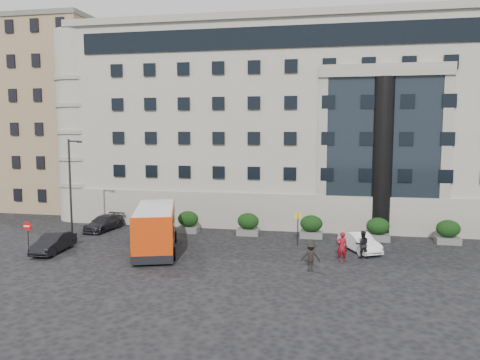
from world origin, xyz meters
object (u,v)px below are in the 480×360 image
(hedge_e, at_px, (448,232))
(parked_car_c, at_px, (104,223))
(hedge_a, at_px, (188,222))
(red_truck, at_px, (124,197))
(hedge_b, at_px, (248,224))
(minibus, at_px, (155,227))
(bus_stop_sign, at_px, (298,223))
(parked_car_d, at_px, (142,207))
(street_lamp, at_px, (71,186))
(pedestrian_b, at_px, (362,245))
(hedge_c, at_px, (311,226))
(pedestrian_c, at_px, (311,256))
(hedge_d, at_px, (378,229))
(white_taxi, at_px, (360,242))
(parked_car_b, at_px, (54,243))
(pedestrian_a, at_px, (342,247))
(no_entry_sign, at_px, (28,231))

(hedge_e, height_order, parked_car_c, hedge_e)
(hedge_a, xyz_separation_m, parked_car_c, (-7.50, -0.59, -0.29))
(red_truck, bearing_deg, hedge_a, -49.70)
(hedge_b, height_order, minibus, minibus)
(bus_stop_sign, height_order, parked_car_d, bus_stop_sign)
(street_lamp, distance_m, pedestrian_b, 22.28)
(hedge_b, bearing_deg, hedge_c, 0.00)
(street_lamp, relative_size, pedestrian_c, 4.38)
(hedge_d, xyz_separation_m, white_taxi, (-1.60, -3.60, -0.26))
(parked_car_d, bearing_deg, parked_car_b, -96.13)
(pedestrian_a, bearing_deg, street_lamp, -14.02)
(hedge_b, xyz_separation_m, no_entry_sign, (-14.20, -8.84, 0.72))
(hedge_b, relative_size, parked_car_b, 0.44)
(hedge_a, xyz_separation_m, white_taxi, (14.00, -3.60, -0.26))
(hedge_e, relative_size, street_lamp, 0.23)
(white_taxi, bearing_deg, hedge_d, 38.97)
(parked_car_b, distance_m, pedestrian_b, 21.72)
(no_entry_sign, distance_m, pedestrian_c, 19.75)
(hedge_c, bearing_deg, parked_car_b, -155.68)
(hedge_d, height_order, parked_car_c, hedge_d)
(hedge_a, height_order, red_truck, red_truck)
(hedge_c, bearing_deg, bus_stop_sign, -107.82)
(hedge_b, xyz_separation_m, hedge_d, (10.40, 0.00, 0.00))
(no_entry_sign, bearing_deg, bus_stop_sign, 18.08)
(hedge_d, distance_m, parked_car_d, 24.39)
(hedge_a, relative_size, parked_car_b, 0.44)
(minibus, distance_m, parked_car_c, 9.32)
(hedge_b, height_order, pedestrian_b, pedestrian_b)
(street_lamp, xyz_separation_m, bus_stop_sign, (17.44, 2.00, -2.64))
(minibus, relative_size, pedestrian_c, 4.50)
(red_truck, height_order, pedestrian_a, red_truck)
(hedge_c, distance_m, bus_stop_sign, 3.05)
(parked_car_b, height_order, parked_car_d, parked_car_d)
(minibus, bearing_deg, pedestrian_b, -13.75)
(hedge_c, distance_m, pedestrian_b, 6.59)
(parked_car_c, bearing_deg, red_truck, 112.98)
(pedestrian_b, bearing_deg, pedestrian_c, 39.36)
(parked_car_c, relative_size, white_taxi, 1.08)
(hedge_a, relative_size, parked_car_d, 0.37)
(hedge_a, distance_m, bus_stop_sign, 9.94)
(parked_car_c, relative_size, pedestrian_a, 2.22)
(hedge_b, height_order, parked_car_b, hedge_b)
(parked_car_c, height_order, pedestrian_c, pedestrian_c)
(hedge_e, xyz_separation_m, pedestrian_b, (-6.74, -5.48, 0.02))
(hedge_b, relative_size, parked_car_d, 0.37)
(street_lamp, bearing_deg, bus_stop_sign, 6.54)
(red_truck, relative_size, pedestrian_c, 2.92)
(hedge_c, xyz_separation_m, pedestrian_b, (3.66, -5.48, 0.02))
(parked_car_c, bearing_deg, street_lamp, -88.61)
(hedge_c, relative_size, pedestrian_b, 0.97)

